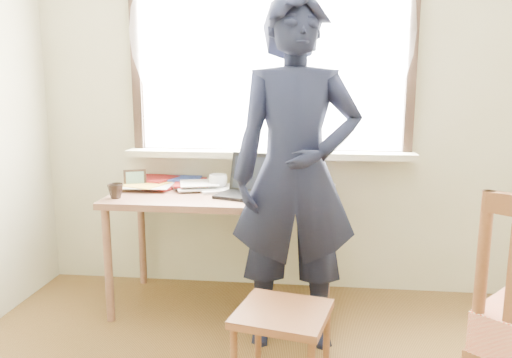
# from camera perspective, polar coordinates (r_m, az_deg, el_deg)

# --- Properties ---
(desk) EXTENTS (1.34, 0.67, 0.72)m
(desk) POSITION_cam_1_polar(r_m,az_deg,el_deg) (3.05, -3.82, -3.05)
(desk) COLOR brown
(desk) RESTS_ON ground
(laptop) EXTENTS (0.42, 0.38, 0.24)m
(laptop) POSITION_cam_1_polar(r_m,az_deg,el_deg) (2.96, -0.43, -0.83)
(laptop) COLOR black
(laptop) RESTS_ON desk
(mug_white) EXTENTS (0.16, 0.16, 0.09)m
(mug_white) POSITION_cam_1_polar(r_m,az_deg,el_deg) (3.17, -4.35, -0.30)
(mug_white) COLOR white
(mug_white) RESTS_ON desk
(mug_dark) EXTENTS (0.11, 0.11, 0.09)m
(mug_dark) POSITION_cam_1_polar(r_m,az_deg,el_deg) (3.01, -15.76, -1.33)
(mug_dark) COLOR black
(mug_dark) RESTS_ON desk
(mouse) EXTENTS (0.09, 0.06, 0.04)m
(mouse) POSITION_cam_1_polar(r_m,az_deg,el_deg) (2.89, 3.78, -1.97)
(mouse) COLOR black
(mouse) RESTS_ON desk
(desk_clutter) EXTENTS (0.79, 0.48, 0.04)m
(desk_clutter) POSITION_cam_1_polar(r_m,az_deg,el_deg) (3.25, -8.55, -0.48)
(desk_clutter) COLOR white
(desk_clutter) RESTS_ON desk
(book_a) EXTENTS (0.26, 0.32, 0.03)m
(book_a) POSITION_cam_1_polar(r_m,az_deg,el_deg) (3.30, -9.71, -0.55)
(book_a) COLOR white
(book_a) RESTS_ON desk
(book_b) EXTENTS (0.29, 0.31, 0.02)m
(book_b) POSITION_cam_1_polar(r_m,az_deg,el_deg) (3.25, 5.21, -0.69)
(book_b) COLOR white
(book_b) RESTS_ON desk
(picture_frame) EXTENTS (0.14, 0.07, 0.11)m
(picture_frame) POSITION_cam_1_polar(r_m,az_deg,el_deg) (3.27, -13.66, -0.07)
(picture_frame) COLOR black
(picture_frame) RESTS_ON desk
(work_chair) EXTENTS (0.46, 0.45, 0.40)m
(work_chair) POSITION_cam_1_polar(r_m,az_deg,el_deg) (2.29, 3.04, -16.12)
(work_chair) COLOR brown
(work_chair) RESTS_ON ground
(person) EXTENTS (0.70, 0.50, 1.82)m
(person) POSITION_cam_1_polar(r_m,az_deg,el_deg) (2.59, 4.58, 0.43)
(person) COLOR black
(person) RESTS_ON ground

